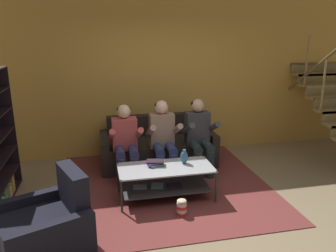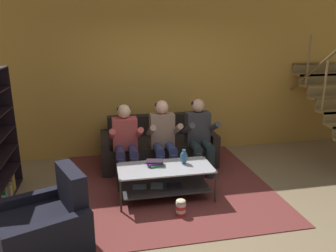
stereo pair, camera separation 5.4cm
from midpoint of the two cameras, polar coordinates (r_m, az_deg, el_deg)
ground at (r=4.23m, az=4.49°, el=-15.56°), size 16.80×16.80×0.00m
back_partition at (r=6.06m, az=-1.71°, el=8.72°), size 8.40×0.12×2.90m
couch at (r=5.71m, az=-1.49°, el=-3.82°), size 1.94×0.85×0.81m
person_seated_left at (r=5.05m, az=-7.10°, el=-2.34°), size 0.50×0.58×1.16m
person_seated_middle at (r=5.12m, az=-0.52°, el=-1.74°), size 0.50×0.58×1.19m
person_seated_right at (r=5.26m, az=5.79°, el=-1.35°), size 0.50×0.58×1.19m
coffee_table at (r=4.53m, az=-0.21°, el=-8.94°), size 1.28×0.59×0.45m
area_rug at (r=5.12m, az=-0.62°, el=-9.54°), size 3.04×3.21×0.01m
vase at (r=4.57m, az=3.12°, el=-5.41°), size 0.11×0.11×0.20m
book_stack at (r=4.52m, az=-1.94°, el=-6.45°), size 0.26×0.22×0.07m
armchair at (r=3.77m, az=-19.97°, el=-16.02°), size 1.06×1.05×0.84m
popcorn_tub at (r=4.21m, az=2.62°, el=-13.95°), size 0.13×0.13×0.22m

